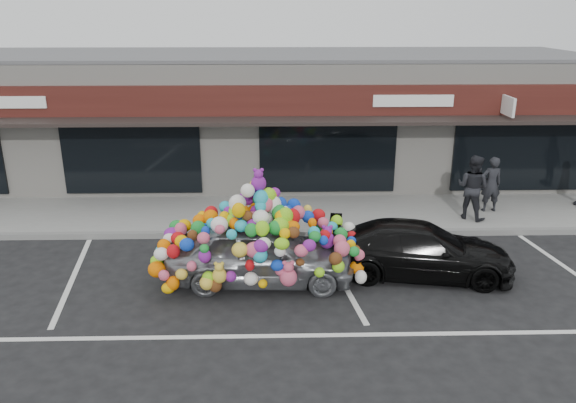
{
  "coord_description": "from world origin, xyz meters",
  "views": [
    {
      "loc": [
        1.36,
        -11.3,
        5.73
      ],
      "look_at": [
        1.68,
        1.4,
        1.36
      ],
      "focal_mm": 35.0,
      "sensor_mm": 36.0,
      "label": 1
    }
  ],
  "objects_px": {
    "black_sedan": "(420,250)",
    "pedestrian_b": "(473,187)",
    "toy_car": "(260,245)",
    "pedestrian_a": "(491,184)"
  },
  "relations": [
    {
      "from": "black_sedan",
      "to": "pedestrian_b",
      "type": "distance_m",
      "value": 3.9
    },
    {
      "from": "pedestrian_a",
      "to": "black_sedan",
      "type": "bearing_deg",
      "value": 48.41
    },
    {
      "from": "toy_car",
      "to": "pedestrian_b",
      "type": "bearing_deg",
      "value": -57.48
    },
    {
      "from": "toy_car",
      "to": "pedestrian_a",
      "type": "relative_size",
      "value": 2.76
    },
    {
      "from": "black_sedan",
      "to": "pedestrian_b",
      "type": "relative_size",
      "value": 2.27
    },
    {
      "from": "toy_car",
      "to": "pedestrian_b",
      "type": "relative_size",
      "value": 2.46
    },
    {
      "from": "toy_car",
      "to": "black_sedan",
      "type": "xyz_separation_m",
      "value": [
        3.59,
        0.25,
        -0.27
      ]
    },
    {
      "from": "black_sedan",
      "to": "pedestrian_b",
      "type": "bearing_deg",
      "value": -26.64
    },
    {
      "from": "pedestrian_b",
      "to": "black_sedan",
      "type": "bearing_deg",
      "value": 97.37
    },
    {
      "from": "black_sedan",
      "to": "pedestrian_a",
      "type": "relative_size",
      "value": 2.55
    }
  ]
}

